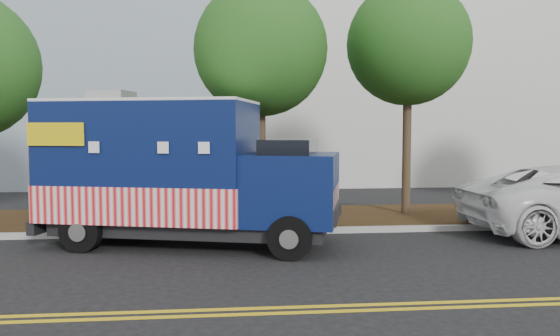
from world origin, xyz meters
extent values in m
plane|color=black|center=(0.00, 0.00, 0.00)|extent=(120.00, 120.00, 0.00)
cube|color=#9E9E99|center=(0.00, 1.40, 0.07)|extent=(120.00, 0.18, 0.15)
cube|color=black|center=(0.00, 3.50, 0.07)|extent=(120.00, 4.00, 0.15)
cube|color=gold|center=(0.00, -4.45, 0.01)|extent=(120.00, 0.10, 0.01)
cube|color=gold|center=(0.00, -4.70, 0.01)|extent=(120.00, 0.10, 0.01)
cylinder|color=#38281C|center=(1.19, 2.99, 2.00)|extent=(0.26, 0.26, 4.00)
sphere|color=#1D5517|center=(1.19, 2.99, 4.94)|extent=(3.76, 3.76, 3.76)
cylinder|color=#38281C|center=(5.64, 3.52, 2.17)|extent=(0.26, 0.26, 4.33)
sphere|color=#1D5517|center=(5.64, 3.52, 5.25)|extent=(3.67, 3.67, 3.67)
cube|color=#473828|center=(-4.76, 1.90, 1.20)|extent=(0.06, 0.06, 2.40)
cube|color=black|center=(-0.56, 0.29, 0.46)|extent=(6.52, 3.62, 0.31)
cube|color=#0A1646|center=(-1.52, 0.54, 1.99)|extent=(5.14, 3.65, 2.65)
cube|color=red|center=(-1.52, 0.54, 1.05)|extent=(5.20, 3.72, 0.83)
cube|color=white|center=(-1.52, 0.54, 3.34)|extent=(5.14, 3.65, 0.07)
cube|color=#B7B7BA|center=(-2.49, 0.80, 3.48)|extent=(1.08, 1.08, 0.24)
cube|color=#0A1646|center=(1.68, -0.31, 1.38)|extent=(2.53, 2.81, 1.55)
cube|color=black|center=(1.63, -0.29, 2.12)|extent=(1.62, 2.37, 0.72)
cube|color=black|center=(2.67, -0.57, 0.86)|extent=(0.65, 2.16, 0.33)
cube|color=black|center=(-3.82, 1.15, 0.50)|extent=(0.83, 2.46, 0.31)
cube|color=#B7B7BA|center=(-3.79, 1.14, 2.05)|extent=(0.55, 1.94, 2.10)
cube|color=#B7B7BA|center=(-0.87, 1.73, 2.05)|extent=(1.94, 0.55, 1.22)
cube|color=yellow|center=(-3.46, -0.31, 2.60)|extent=(1.29, 0.36, 0.50)
cube|color=yellow|center=(-2.79, 2.24, 2.60)|extent=(1.29, 0.36, 0.50)
cylinder|color=black|center=(1.50, -1.43, 0.46)|extent=(0.98, 0.54, 0.93)
cylinder|color=black|center=(2.08, 0.75, 0.46)|extent=(0.98, 0.54, 0.93)
cylinder|color=black|center=(-2.99, -0.24, 0.46)|extent=(0.98, 0.54, 0.93)
cylinder|color=black|center=(-2.41, 1.94, 0.46)|extent=(0.98, 0.54, 0.93)
camera|label=1|loc=(0.19, -12.49, 2.69)|focal=35.00mm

